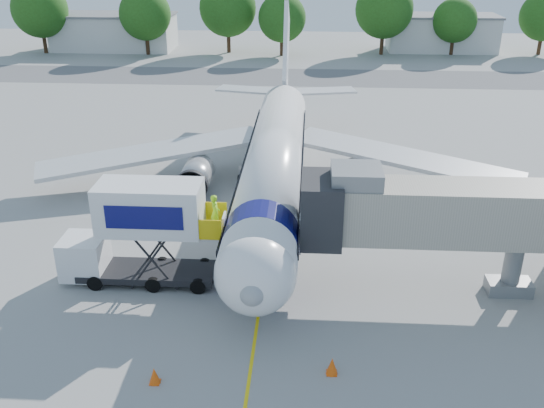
{
  "coord_description": "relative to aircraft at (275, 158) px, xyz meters",
  "views": [
    {
      "loc": [
        2.16,
        -33.9,
        16.8
      ],
      "look_at": [
        0.29,
        -3.9,
        3.2
      ],
      "focal_mm": 40.0,
      "sensor_mm": 36.0,
      "label": 1
    }
  ],
  "objects": [
    {
      "name": "safety_cone_b",
      "position": [
        -3.81,
        -18.89,
        -2.6
      ],
      "size": [
        0.46,
        0.46,
        0.73
      ],
      "color": "#F0530C",
      "rests_on": "ground"
    },
    {
      "name": "taxiway_strip",
      "position": [
        0.0,
        37.88,
        -2.94
      ],
      "size": [
        120.0,
        10.0,
        0.01
      ],
      "primitive_type": "cube",
      "color": "#59595B",
      "rests_on": "ground"
    },
    {
      "name": "outbuilding_left",
      "position": [
        -28.0,
        55.88,
        -0.29
      ],
      "size": [
        18.4,
        8.4,
        5.3
      ],
      "color": "silver",
      "rests_on": "ground"
    },
    {
      "name": "outbuilding_right",
      "position": [
        22.0,
        57.88,
        -0.29
      ],
      "size": [
        16.4,
        7.4,
        5.3
      ],
      "color": "silver",
      "rests_on": "ground"
    },
    {
      "name": "guidance_line",
      "position": [
        0.0,
        -4.12,
        -2.94
      ],
      "size": [
        0.15,
        70.0,
        0.01
      ],
      "primitive_type": "cube",
      "color": "yellow",
      "rests_on": "ground"
    },
    {
      "name": "tree_a",
      "position": [
        -37.54,
        52.05,
        3.33
      ],
      "size": [
        8.11,
        8.11,
        10.34
      ],
      "color": "#382314",
      "rests_on": "ground"
    },
    {
      "name": "jet_bridge",
      "position": [
        7.99,
        -11.12,
        1.39
      ],
      "size": [
        13.9,
        3.2,
        6.6
      ],
      "color": "#A79E8F",
      "rests_on": "ground"
    },
    {
      "name": "tree_d",
      "position": [
        -2.04,
        52.27,
        2.38
      ],
      "size": [
        6.89,
        6.89,
        8.79
      ],
      "color": "#382314",
      "rests_on": "ground"
    },
    {
      "name": "catering_hiloader",
      "position": [
        -6.26,
        -11.12,
        -0.19
      ],
      "size": [
        8.5,
        2.44,
        5.5
      ],
      "color": "black",
      "rests_on": "ground"
    },
    {
      "name": "tree_f",
      "position": [
        22.99,
        54.46,
        1.96
      ],
      "size": [
        6.34,
        6.34,
        8.09
      ],
      "color": "#382314",
      "rests_on": "ground"
    },
    {
      "name": "tree_e",
      "position": [
        12.67,
        53.99,
        3.5
      ],
      "size": [
        8.34,
        8.34,
        10.63
      ],
      "color": "#382314",
      "rests_on": "ground"
    },
    {
      "name": "tree_b",
      "position": [
        -21.9,
        51.83,
        2.81
      ],
      "size": [
        7.44,
        7.44,
        9.49
      ],
      "color": "#382314",
      "rests_on": "ground"
    },
    {
      "name": "safety_cone_a",
      "position": [
        3.39,
        -17.88,
        -2.57
      ],
      "size": [
        0.49,
        0.49,
        0.78
      ],
      "color": "#F0530C",
      "rests_on": "ground"
    },
    {
      "name": "tree_c",
      "position": [
        -10.12,
        54.22,
        3.51
      ],
      "size": [
        8.34,
        8.34,
        10.63
      ],
      "color": "#382314",
      "rests_on": "ground"
    },
    {
      "name": "aircraft",
      "position": [
        0.0,
        0.0,
        0.0
      ],
      "size": [
        34.17,
        37.73,
        11.35
      ],
      "color": "white",
      "rests_on": "ground"
    },
    {
      "name": "ground",
      "position": [
        0.0,
        -4.12,
        -2.95
      ],
      "size": [
        160.0,
        160.0,
        0.0
      ],
      "primitive_type": "plane",
      "color": "gray",
      "rests_on": "ground"
    }
  ]
}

